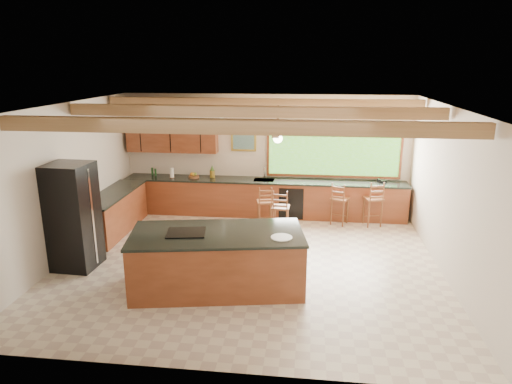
# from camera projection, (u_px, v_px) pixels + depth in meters

# --- Properties ---
(ground) EXTENTS (7.20, 7.20, 0.00)m
(ground) POSITION_uv_depth(u_px,v_px,m) (249.00, 263.00, 8.84)
(ground) COLOR beige
(ground) RESTS_ON ground
(room_shell) EXTENTS (7.27, 6.54, 3.02)m
(room_shell) POSITION_uv_depth(u_px,v_px,m) (244.00, 144.00, 8.88)
(room_shell) COLOR beige
(room_shell) RESTS_ON ground
(counter_run) EXTENTS (7.12, 3.10, 1.24)m
(counter_run) POSITION_uv_depth(u_px,v_px,m) (229.00, 201.00, 11.21)
(counter_run) COLOR brown
(counter_run) RESTS_ON ground
(island) EXTENTS (3.07, 1.83, 1.03)m
(island) POSITION_uv_depth(u_px,v_px,m) (218.00, 260.00, 7.76)
(island) COLOR brown
(island) RESTS_ON ground
(refrigerator) EXTENTS (0.81, 0.79, 2.00)m
(refrigerator) POSITION_uv_depth(u_px,v_px,m) (73.00, 216.00, 8.44)
(refrigerator) COLOR black
(refrigerator) RESTS_ON ground
(bar_stool_a) EXTENTS (0.42, 0.42, 0.99)m
(bar_stool_a) POSITION_uv_depth(u_px,v_px,m) (264.00, 203.00, 10.64)
(bar_stool_a) COLOR brown
(bar_stool_a) RESTS_ON ground
(bar_stool_b) EXTENTS (0.39, 0.39, 1.06)m
(bar_stool_b) POSITION_uv_depth(u_px,v_px,m) (281.00, 208.00, 10.09)
(bar_stool_b) COLOR brown
(bar_stool_b) RESTS_ON ground
(bar_stool_c) EXTENTS (0.49, 0.49, 1.04)m
(bar_stool_c) POSITION_uv_depth(u_px,v_px,m) (340.00, 200.00, 10.75)
(bar_stool_c) COLOR brown
(bar_stool_c) RESTS_ON ground
(bar_stool_d) EXTENTS (0.49, 0.49, 1.10)m
(bar_stool_d) POSITION_uv_depth(u_px,v_px,m) (374.00, 200.00, 10.65)
(bar_stool_d) COLOR brown
(bar_stool_d) RESTS_ON ground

